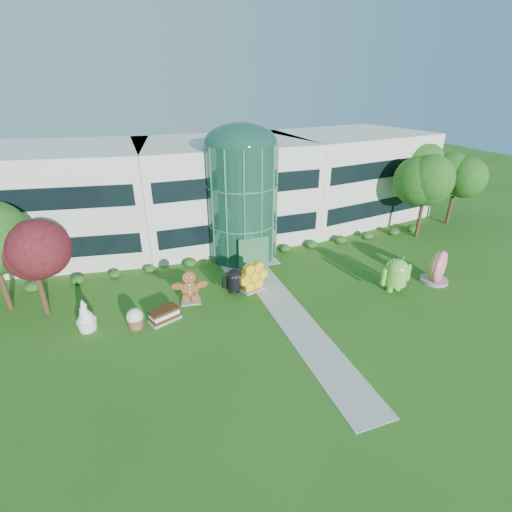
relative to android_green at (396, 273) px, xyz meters
name	(u,v)px	position (x,y,z in m)	size (l,w,h in m)	color
ground	(301,328)	(-8.73, -1.90, -1.51)	(140.00, 140.00, 0.00)	#215114
building	(223,188)	(-8.73, 16.10, 3.14)	(46.00, 15.00, 9.30)	beige
atrium	(242,203)	(-8.73, 10.10, 3.39)	(6.00, 6.00, 9.80)	#194738
walkway	(288,311)	(-8.73, 0.10, -1.49)	(2.40, 20.00, 0.04)	#9E9E93
tree_red	(37,274)	(-24.23, 5.60, 1.49)	(4.00, 4.00, 6.00)	#3F0C14
trees_backdrop	(238,207)	(-8.73, 11.10, 2.69)	(52.00, 8.00, 8.40)	#194611
android_green	(396,273)	(0.00, 0.00, 0.00)	(2.66, 1.77, 3.02)	#69BC3C
android_black	(234,279)	(-11.40, 3.82, -0.40)	(1.95, 1.31, 2.22)	black
donut	(437,266)	(3.89, 0.02, -0.17)	(2.58, 1.24, 2.68)	#F35C79
gingerbread	(190,287)	(-14.73, 3.56, -0.24)	(2.76, 1.06, 2.54)	brown
ice_cream_sandwich	(165,315)	(-16.79, 1.94, -1.06)	(2.01, 1.01, 0.90)	#32180B
honeycomb	(253,278)	(-9.97, 3.64, -0.45)	(2.70, 0.96, 2.12)	yellow
froyo	(85,315)	(-21.52, 2.60, -0.41)	(1.28, 1.28, 2.19)	white
cupcake	(135,318)	(-18.63, 1.81, -0.83)	(1.12, 1.12, 1.35)	white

